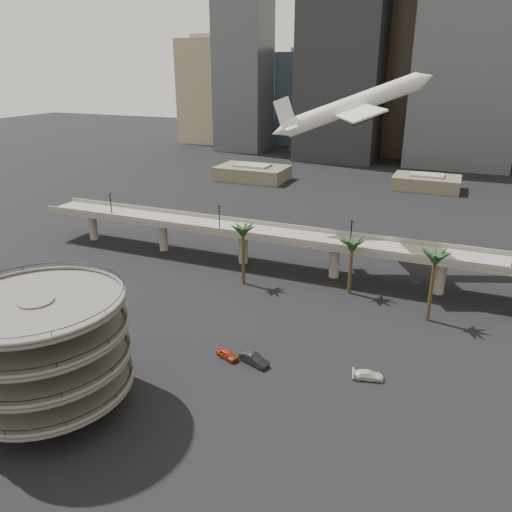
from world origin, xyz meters
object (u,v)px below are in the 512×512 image
at_px(car_c, 368,375).
at_px(parking_ramp, 43,345).
at_px(overpass, 288,239).
at_px(car_a, 227,354).
at_px(car_b, 254,359).
at_px(airborne_jet, 352,106).

bearing_deg(car_c, parking_ramp, 106.39).
distance_m(overpass, car_a, 39.53).
bearing_deg(car_c, overpass, 20.74).
distance_m(car_b, car_c, 17.52).
relative_size(parking_ramp, car_c, 4.76).
distance_m(car_a, car_b, 4.55).
xyz_separation_m(overpass, car_b, (8.20, -38.59, -6.50)).
xyz_separation_m(airborne_jet, car_b, (-1.73, -50.36, -34.76)).
bearing_deg(car_c, airborne_jet, 3.38).
distance_m(overpass, car_b, 39.99).
bearing_deg(parking_ramp, car_a, 50.49).
bearing_deg(overpass, car_b, -78.00).
bearing_deg(car_b, parking_ramp, 153.27).
xyz_separation_m(parking_ramp, overpass, (13.00, 59.00, -2.50)).
distance_m(parking_ramp, car_b, 30.77).
distance_m(parking_ramp, car_a, 27.74).
bearing_deg(car_a, car_b, -66.65).
bearing_deg(car_a, overpass, 26.21).
xyz_separation_m(car_a, car_c, (21.82, 3.05, -0.01)).
height_order(car_a, car_b, car_b).
bearing_deg(overpass, airborne_jet, 49.85).
height_order(car_a, car_c, car_a).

